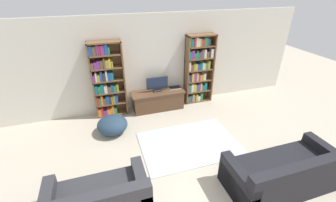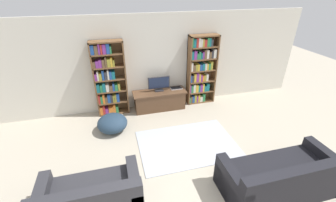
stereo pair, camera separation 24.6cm
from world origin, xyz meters
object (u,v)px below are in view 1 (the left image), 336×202
object	(u,v)px
bookshelf_left	(106,81)
laptop	(174,88)
television	(157,84)
tv_stand	(158,100)
beanbag_ottoman	(112,125)
bookshelf_right	(198,69)
couch_right_sofa	(284,173)

from	to	relation	value
bookshelf_left	laptop	distance (m)	1.91
bookshelf_left	television	distance (m)	1.37
tv_stand	beanbag_ottoman	world-z (taller)	tv_stand
television	laptop	distance (m)	0.55
bookshelf_right	television	size ratio (longest dim) A/B	3.31
laptop	couch_right_sofa	world-z (taller)	couch_right_sofa
laptop	couch_right_sofa	bearing A→B (deg)	-75.82
television	couch_right_sofa	xyz separation A→B (m)	(1.38, -3.42, -0.47)
television	tv_stand	bearing A→B (deg)	-90.00
bookshelf_right	laptop	xyz separation A→B (m)	(-0.74, -0.05, -0.47)
television	couch_right_sofa	bearing A→B (deg)	-67.98
bookshelf_right	bookshelf_left	bearing A→B (deg)	179.95
tv_stand	beanbag_ottoman	distance (m)	1.58
television	laptop	size ratio (longest dim) A/B	1.85
bookshelf_left	television	xyz separation A→B (m)	(1.35, -0.08, -0.24)
bookshelf_right	beanbag_ottoman	bearing A→B (deg)	-160.98
beanbag_ottoman	television	bearing A→B (deg)	31.13
couch_right_sofa	tv_stand	bearing A→B (deg)	112.35
laptop	television	bearing A→B (deg)	-177.43
bookshelf_left	bookshelf_right	distance (m)	2.60
bookshelf_left	bookshelf_right	world-z (taller)	same
bookshelf_left	couch_right_sofa	distance (m)	4.50
couch_right_sofa	beanbag_ottoman	xyz separation A→B (m)	(-2.76, 2.59, -0.08)
television	beanbag_ottoman	size ratio (longest dim) A/B	0.84
bookshelf_left	television	world-z (taller)	bookshelf_left
tv_stand	bookshelf_right	bearing A→B (deg)	6.01
bookshelf_right	television	xyz separation A→B (m)	(-1.25, -0.08, -0.26)
television	beanbag_ottoman	distance (m)	1.69
laptop	beanbag_ottoman	xyz separation A→B (m)	(-1.89, -0.85, -0.34)
bookshelf_right	couch_right_sofa	world-z (taller)	bookshelf_right
tv_stand	television	bearing A→B (deg)	90.00
laptop	beanbag_ottoman	distance (m)	2.10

